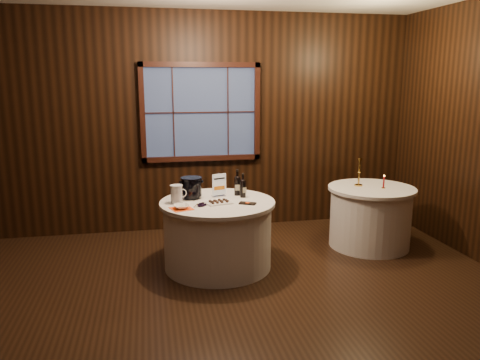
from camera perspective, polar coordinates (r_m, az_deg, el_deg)
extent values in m
plane|color=black|center=(4.54, -0.73, -15.23)|extent=(6.00, 6.00, 0.00)
cube|color=black|center=(6.53, -4.81, 6.93)|extent=(6.00, 0.02, 3.00)
cube|color=navy|center=(6.49, -4.80, 8.23)|extent=(1.50, 0.01, 1.20)
cylinder|color=silver|center=(5.31, -2.73, -6.82)|extent=(1.20, 1.20, 0.73)
cylinder|color=silver|center=(5.20, -2.77, -2.80)|extent=(1.28, 1.28, 0.04)
cylinder|color=silver|center=(6.18, 15.56, -4.51)|extent=(1.00, 1.00, 0.73)
cylinder|color=silver|center=(6.08, 15.76, -1.03)|extent=(1.08, 1.08, 0.04)
cube|color=#B8B8BF|center=(5.38, -2.59, -1.97)|extent=(0.16, 0.12, 0.01)
cube|color=#B8B8BF|center=(5.35, -2.60, -0.52)|extent=(0.02, 0.02, 0.26)
cube|color=white|center=(5.34, -2.59, -0.54)|extent=(0.17, 0.06, 0.25)
cylinder|color=black|center=(5.43, -0.32, -0.85)|extent=(0.07, 0.07, 0.19)
sphere|color=black|center=(5.41, -0.33, 0.15)|extent=(0.07, 0.07, 0.07)
cylinder|color=black|center=(5.40, -0.33, 0.70)|extent=(0.03, 0.03, 0.09)
cylinder|color=black|center=(5.39, -0.33, 1.16)|extent=(0.03, 0.03, 0.02)
cube|color=beige|center=(5.39, -0.25, -0.94)|extent=(0.05, 0.01, 0.07)
cylinder|color=black|center=(5.33, 0.36, -1.18)|extent=(0.07, 0.07, 0.18)
sphere|color=black|center=(5.31, 0.36, -0.24)|extent=(0.07, 0.07, 0.07)
cylinder|color=black|center=(5.30, 0.36, 0.28)|extent=(0.03, 0.03, 0.08)
cylinder|color=black|center=(5.30, 0.36, 0.71)|extent=(0.03, 0.03, 0.02)
cube|color=beige|center=(5.30, 0.43, -1.26)|extent=(0.05, 0.02, 0.06)
cylinder|color=black|center=(5.32, -5.90, -2.09)|extent=(0.17, 0.17, 0.03)
cylinder|color=black|center=(5.30, -5.92, -0.92)|extent=(0.22, 0.22, 0.19)
cylinder|color=black|center=(5.27, -5.95, 0.21)|extent=(0.24, 0.24, 0.02)
cube|color=white|center=(5.09, -2.62, -2.79)|extent=(0.31, 0.24, 0.02)
cube|color=black|center=(5.06, 0.93, -2.86)|extent=(0.20, 0.16, 0.01)
cylinder|color=#392514|center=(4.97, -5.42, -3.06)|extent=(0.07, 0.03, 0.03)
cylinder|color=silver|center=(5.14, -7.74, -1.76)|extent=(0.13, 0.13, 0.19)
cylinder|color=silver|center=(5.11, -7.78, -0.68)|extent=(0.14, 0.14, 0.01)
torus|color=silver|center=(5.14, -7.01, -1.62)|extent=(0.10, 0.02, 0.10)
cube|color=#FF4F15|center=(4.91, -7.15, -3.49)|extent=(0.27, 0.27, 0.00)
imported|color=white|center=(4.91, -7.15, -3.25)|extent=(0.18, 0.18, 0.04)
cylinder|color=#B78C39|center=(6.11, 14.24, -0.61)|extent=(0.10, 0.10, 0.02)
cylinder|color=#B78C39|center=(6.08, 14.32, 0.90)|extent=(0.02, 0.02, 0.31)
cylinder|color=#B78C39|center=(6.05, 14.40, 2.47)|extent=(0.05, 0.05, 0.03)
cylinder|color=#B78C39|center=(6.05, 17.08, -0.93)|extent=(0.05, 0.05, 0.01)
cylinder|color=maroon|center=(6.04, 17.12, -0.24)|extent=(0.02, 0.02, 0.14)
sphere|color=#FFB23F|center=(6.02, 17.17, 0.50)|extent=(0.02, 0.02, 0.02)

